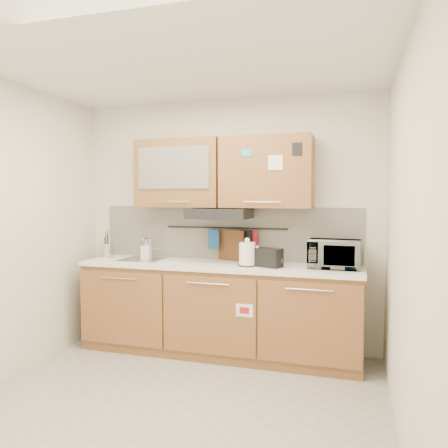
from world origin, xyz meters
The scene contains 20 objects.
floor centered at (0.00, 0.00, 0.00)m, with size 3.20×3.20×0.00m, color #9E9993.
ceiling centered at (0.00, 0.00, 2.60)m, with size 3.20×3.20×0.00m, color white.
wall_back centered at (0.00, 1.50, 1.30)m, with size 3.20×3.20×0.00m, color silver.
wall_right centered at (1.60, 0.00, 1.30)m, with size 3.00×3.00×0.00m, color silver.
base_cabinet centered at (0.00, 1.19, 0.41)m, with size 2.80×0.64×0.88m.
countertop centered at (0.00, 1.19, 0.90)m, with size 2.82×0.62×0.04m, color white.
backsplash centered at (0.00, 1.49, 1.20)m, with size 2.80×0.02×0.56m, color silver.
upper_cabinets centered at (0.00, 1.32, 1.83)m, with size 1.82×0.37×0.70m.
range_hood centered at (0.00, 1.25, 1.42)m, with size 0.60×0.46×0.10m, color black.
sink centered at (-0.85, 1.21, 0.92)m, with size 0.42×0.40×0.26m.
utensil_rail centered at (0.00, 1.45, 1.26)m, with size 0.02×0.02×1.30m, color black.
utensil_crock centered at (-1.30, 1.26, 1.00)m, with size 0.16×0.16×0.31m.
kettle centered at (0.31, 1.13, 1.03)m, with size 0.20×0.18×0.28m.
toaster centered at (0.53, 1.13, 1.01)m, with size 0.27×0.22×0.18m.
microwave centered at (1.13, 1.24, 1.05)m, with size 0.48×0.32×0.26m, color #999999.
soap_bottle centered at (-0.84, 1.29, 1.03)m, with size 0.10×0.10×0.21m, color #999999.
cutting_board centered at (0.05, 1.44, 1.02)m, with size 0.36×0.03×0.44m, color brown.
oven_mitt centered at (-0.12, 1.44, 1.14)m, with size 0.12×0.03×0.20m, color #1E528C.
dark_pouch centered at (0.23, 1.44, 1.13)m, with size 0.14×0.04×0.22m, color black.
pot_holder centered at (0.30, 1.44, 1.16)m, with size 0.12×0.02×0.15m, color #AC1620.
Camera 1 is at (1.29, -2.95, 1.61)m, focal length 35.00 mm.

